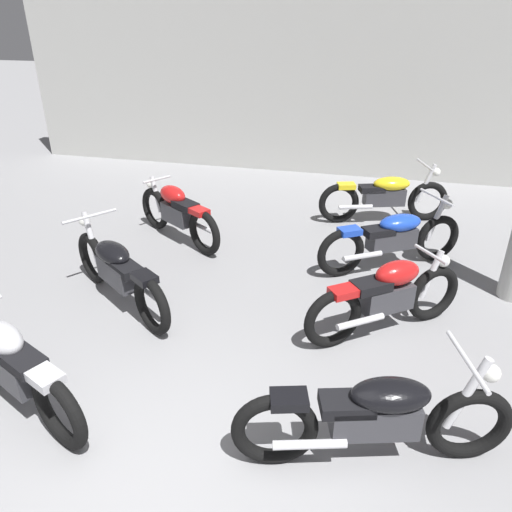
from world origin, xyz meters
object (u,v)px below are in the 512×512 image
motorcycle_left_row_2 (177,212)px  motorcycle_right_row_2 (393,237)px  motorcycle_left_row_1 (118,271)px  motorcycle_right_row_3 (385,196)px  motorcycle_right_row_1 (387,296)px  motorcycle_right_row_0 (376,416)px  motorcycle_left_row_0 (14,366)px

motorcycle_left_row_2 → motorcycle_right_row_2: (3.15, -0.15, -0.01)m
motorcycle_left_row_1 → motorcycle_right_row_3: bearing=48.6°
motorcycle_right_row_1 → motorcycle_right_row_2: bearing=87.9°
motorcycle_left_row_1 → motorcycle_right_row_1: 3.08m
motorcycle_right_row_0 → motorcycle_left_row_0: bearing=-176.8°
motorcycle_right_row_1 → motorcycle_right_row_3: 3.25m
motorcycle_right_row_3 → motorcycle_right_row_1: bearing=-88.9°
motorcycle_right_row_2 → motorcycle_right_row_3: 1.68m
motorcycle_left_row_0 → motorcycle_right_row_0: size_ratio=0.87×
motorcycle_left_row_2 → motorcycle_right_row_3: (3.03, 1.53, -0.01)m
motorcycle_right_row_2 → motorcycle_left_row_0: bearing=-131.8°
motorcycle_left_row_0 → motorcycle_right_row_0: bearing=3.2°
motorcycle_left_row_0 → motorcycle_left_row_2: bearing=90.0°
motorcycle_left_row_1 → motorcycle_right_row_1: (3.07, 0.17, 0.01)m
motorcycle_left_row_2 → motorcycle_right_row_0: (3.03, -3.51, -0.01)m
motorcycle_left_row_0 → motorcycle_right_row_3: size_ratio=0.88×
motorcycle_left_row_0 → motorcycle_right_row_0: motorcycle_right_row_0 is taller
motorcycle_left_row_2 → motorcycle_right_row_3: motorcycle_right_row_3 is taller
motorcycle_left_row_1 → motorcycle_right_row_3: size_ratio=0.87×
motorcycle_right_row_1 → motorcycle_right_row_3: bearing=91.1°
motorcycle_left_row_2 → motorcycle_right_row_0: size_ratio=0.81×
motorcycle_right_row_1 → motorcycle_right_row_2: size_ratio=0.87×
motorcycle_right_row_0 → motorcycle_right_row_2: 3.36m
motorcycle_left_row_0 → motorcycle_right_row_1: size_ratio=1.12×
motorcycle_left_row_0 → motorcycle_right_row_2: 4.74m
motorcycle_left_row_0 → motorcycle_right_row_1: (3.10, 1.96, 0.00)m
motorcycle_left_row_1 → motorcycle_left_row_0: bearing=-90.8°
motorcycle_right_row_0 → motorcycle_right_row_2: (0.13, 3.36, 0.00)m
motorcycle_right_row_3 → motorcycle_right_row_0: bearing=-90.1°
motorcycle_left_row_0 → motorcycle_right_row_2: bearing=48.2°
motorcycle_left_row_0 → motorcycle_right_row_3: motorcycle_right_row_3 is taller
motorcycle_right_row_2 → motorcycle_left_row_1: bearing=-150.9°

